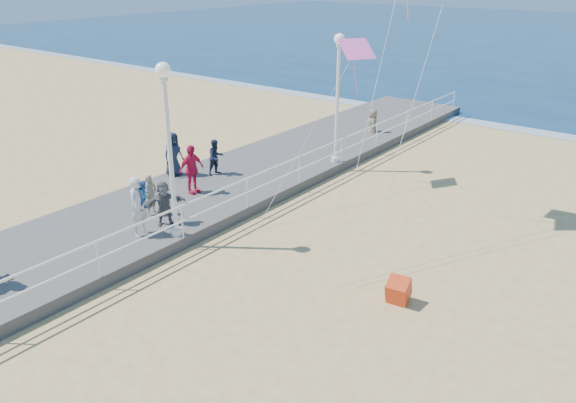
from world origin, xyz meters
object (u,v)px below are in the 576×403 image
Objects in this scene: spectator_4 at (173,154)px; box_kite at (398,292)px; lamp_post_far at (338,86)px; spectator_5 at (164,203)px; beach_walker_c at (373,125)px; lamp_post_mid at (168,134)px; spectator_7 at (216,157)px; woman_holding_toddler at (139,206)px; spectator_3 at (192,169)px; spectator_6 at (151,195)px; toddler_held at (145,195)px.

box_kite is (11.17, -2.27, -0.98)m from spectator_4.
lamp_post_far reaches higher than spectator_5.
spectator_5 is at bearing -134.27° from spectator_4.
spectator_5 is (3.28, -3.30, -0.16)m from spectator_4.
lamp_post_mid is at bearing -31.55° from beach_walker_c.
box_kite is at bearing -55.53° from spectator_5.
box_kite is (9.90, -3.38, -0.82)m from spectator_7.
woman_holding_toddler is 3.66m from spectator_3.
spectator_5 is 1.03× the size of spectator_6.
spectator_4 is (-4.19, 3.64, -2.38)m from lamp_post_mid.
spectator_7 is 9.46m from beach_walker_c.
woman_holding_toddler is at bearing -95.23° from lamp_post_far.
beach_walker_c reaches higher than box_kite.
lamp_post_mid is 6.03m from spectator_4.
lamp_post_mid is at bearing -121.09° from spectator_6.
lamp_post_mid is at bearing -137.99° from spectator_7.
lamp_post_mid is 2.78× the size of woman_holding_toddler.
woman_holding_toddler is 1.33× the size of spectator_7.
toddler_held is 0.66× the size of spectator_6.
lamp_post_far is 7.21m from spectator_4.
beach_walker_c is (-1.07, 5.02, -2.87)m from lamp_post_far.
lamp_post_far reaches higher than spectator_7.
woman_holding_toddler reaches higher than spectator_5.
spectator_3 is 2.12m from spectator_7.
lamp_post_far reaches higher than spectator_6.
beach_walker_c is at bearing 113.24° from box_kite.
beach_walker_c is (1.85, 9.27, -0.33)m from spectator_7.
spectator_3 reaches higher than spectator_6.
lamp_post_mid reaches higher than spectator_3.
lamp_post_far is 3.75× the size of spectator_6.
toddler_held is 5.41m from spectator_4.
lamp_post_far reaches higher than spectator_3.
spectator_4 is at bearing -127.98° from lamp_post_far.
spectator_3 is at bearing -112.79° from spectator_4.
spectator_4 is at bearing 159.29° from box_kite.
spectator_4 is 1.69m from spectator_7.
lamp_post_mid and lamp_post_far have the same top height.
woman_holding_toddler is at bearing -151.67° from spectator_5.
spectator_6 is 0.90× the size of beach_walker_c.
spectator_6 is (-0.98, 1.24, -0.25)m from woman_holding_toddler.
toddler_held is 8.07m from box_kite.
box_kite is at bearing -94.61° from spectator_3.
lamp_post_mid reaches higher than box_kite.
spectator_3 reaches higher than spectator_5.
woman_holding_toddler reaches higher than beach_walker_c.
spectator_7 is at bearing 0.62° from spectator_6.
spectator_7 is (-2.01, 4.41, -0.01)m from spectator_5.
toddler_held is at bearing -141.42° from spectator_5.
beach_walker_c is at bearing -17.02° from spectator_6.
lamp_post_far is at bearing 90.00° from lamp_post_mid.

